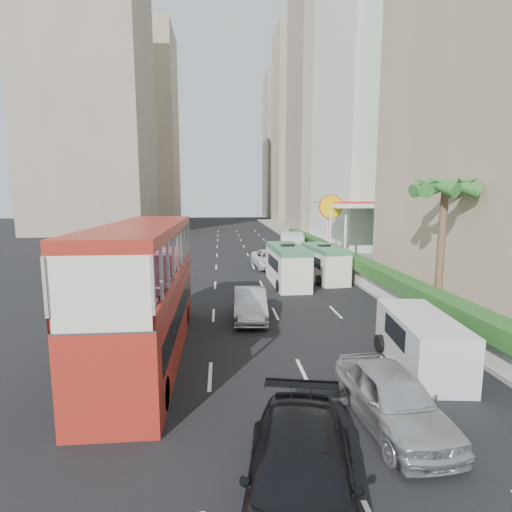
{
  "coord_description": "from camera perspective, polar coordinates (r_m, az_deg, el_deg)",
  "views": [
    {
      "loc": [
        -3.18,
        -14.85,
        6.06
      ],
      "look_at": [
        -1.5,
        4.0,
        3.2
      ],
      "focal_mm": 28.0,
      "sensor_mm": 36.0,
      "label": 1
    }
  ],
  "objects": [
    {
      "name": "sidewalk",
      "position": [
        42.1,
        11.78,
        0.26
      ],
      "size": [
        6.0,
        120.0,
        0.18
      ],
      "primitive_type": "cube",
      "color": "#99968C",
      "rests_on": "ground"
    },
    {
      "name": "tower_far_a",
      "position": [
        100.21,
        6.92,
        17.68
      ],
      "size": [
        14.0,
        14.0,
        44.0
      ],
      "primitive_type": "cube",
      "color": "tan",
      "rests_on": "ground"
    },
    {
      "name": "minibus_far",
      "position": [
        29.4,
        9.68,
        -0.98
      ],
      "size": [
        2.41,
        5.72,
        2.46
      ],
      "primitive_type": "cube",
      "rotation": [
        0.0,
        0.0,
        0.1
      ],
      "color": "silver",
      "rests_on": "ground"
    },
    {
      "name": "kerb_wall",
      "position": [
        30.81,
        12.72,
        -1.68
      ],
      "size": [
        0.3,
        44.0,
        1.0
      ],
      "primitive_type": "cube",
      "color": "silver",
      "rests_on": "sidewalk"
    },
    {
      "name": "double_decker_bus",
      "position": [
        15.52,
        -15.48,
        -4.87
      ],
      "size": [
        2.5,
        11.0,
        5.06
      ],
      "primitive_type": "cube",
      "color": "#A12519",
      "rests_on": "ground"
    },
    {
      "name": "panel_van_far",
      "position": [
        40.71,
        5.18,
        1.58
      ],
      "size": [
        3.11,
        5.86,
        2.23
      ],
      "primitive_type": "cube",
      "rotation": [
        0.0,
        0.0,
        -0.16
      ],
      "color": "silver",
      "rests_on": "ground"
    },
    {
      "name": "car_silver_lane_b",
      "position": [
        12.1,
        18.69,
        -21.94
      ],
      "size": [
        2.19,
        4.73,
        1.57
      ],
      "primitive_type": "imported",
      "rotation": [
        0.0,
        0.0,
        0.07
      ],
      "color": "#ACAEB3",
      "rests_on": "ground"
    },
    {
      "name": "shell_station",
      "position": [
        40.22,
        14.08,
        3.61
      ],
      "size": [
        6.5,
        8.0,
        5.5
      ],
      "primitive_type": "cube",
      "color": "silver",
      "rests_on": "ground"
    },
    {
      "name": "hedge",
      "position": [
        30.67,
        12.77,
        -0.12
      ],
      "size": [
        1.1,
        44.0,
        0.7
      ],
      "primitive_type": "cube",
      "color": "#2D6626",
      "rests_on": "kerb_wall"
    },
    {
      "name": "palm_tree",
      "position": [
        21.98,
        24.93,
        0.79
      ],
      "size": [
        0.36,
        0.36,
        6.4
      ],
      "primitive_type": "cylinder",
      "color": "brown",
      "rests_on": "sidewalk"
    },
    {
      "name": "tower_far_b",
      "position": [
        121.36,
        4.67,
        15.16
      ],
      "size": [
        14.0,
        14.0,
        40.0
      ],
      "primitive_type": "cube",
      "color": "#A0907E",
      "rests_on": "ground"
    },
    {
      "name": "tower_mid",
      "position": [
        78.2,
        11.68,
        22.44
      ],
      "size": [
        16.0,
        16.0,
        50.0
      ],
      "primitive_type": "cube",
      "color": "#A0907E",
      "rests_on": "ground"
    },
    {
      "name": "car_silver_lane_a",
      "position": [
        20.16,
        -0.82,
        -8.9
      ],
      "size": [
        1.78,
        4.55,
        1.48
      ],
      "primitive_type": "imported",
      "rotation": [
        0.0,
        0.0,
        -0.05
      ],
      "color": "#ACAEB3",
      "rests_on": "ground"
    },
    {
      "name": "minibus_near",
      "position": [
        27.44,
        4.49,
        -1.34
      ],
      "size": [
        2.25,
        6.11,
        2.68
      ],
      "primitive_type": "cube",
      "rotation": [
        0.0,
        0.0,
        0.04
      ],
      "color": "silver",
      "rests_on": "ground"
    },
    {
      "name": "tower_left_b",
      "position": [
        107.87,
        -15.81,
        17.31
      ],
      "size": [
        16.0,
        16.0,
        46.0
      ],
      "primitive_type": "cube",
      "color": "tan",
      "rests_on": "ground"
    },
    {
      "name": "tower_left_a",
      "position": [
        75.57,
        -22.83,
        23.25
      ],
      "size": [
        18.0,
        18.0,
        52.0
      ],
      "primitive_type": "cube",
      "color": "#A0907E",
      "rests_on": "ground"
    },
    {
      "name": "ground_plane",
      "position": [
        16.35,
        6.67,
        -13.22
      ],
      "size": [
        200.0,
        200.0,
        0.0
      ],
      "primitive_type": "plane",
      "color": "black",
      "rests_on": "ground"
    },
    {
      "name": "van_asset",
      "position": [
        34.07,
        1.93,
        -1.66
      ],
      "size": [
        2.95,
        5.57,
        1.49
      ],
      "primitive_type": "imported",
      "rotation": [
        0.0,
        0.0,
        0.09
      ],
      "color": "silver",
      "rests_on": "ground"
    },
    {
      "name": "panel_van_near",
      "position": [
        15.58,
        22.48,
        -11.26
      ],
      "size": [
        2.44,
        4.91,
        1.89
      ],
      "primitive_type": "cube",
      "rotation": [
        0.0,
        0.0,
        -0.12
      ],
      "color": "silver",
      "rests_on": "ground"
    }
  ]
}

